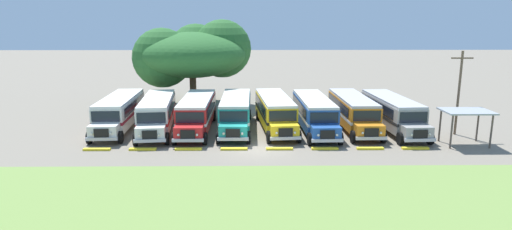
% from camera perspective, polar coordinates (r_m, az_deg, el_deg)
% --- Properties ---
extents(ground_plane, '(220.00, 220.00, 0.00)m').
position_cam_1_polar(ground_plane, '(32.44, 0.10, -4.53)').
color(ground_plane, slate).
extents(foreground_grass_strip, '(80.00, 11.97, 0.01)m').
position_cam_1_polar(foreground_grass_strip, '(23.25, 0.42, -11.57)').
color(foreground_grass_strip, olive).
rests_on(foreground_grass_strip, ground_plane).
extents(parked_bus_slot_0, '(3.13, 10.90, 2.82)m').
position_cam_1_polar(parked_bus_slot_0, '(40.10, -17.57, 0.50)').
color(parked_bus_slot_0, silver).
rests_on(parked_bus_slot_0, ground_plane).
extents(parked_bus_slot_1, '(3.68, 10.99, 2.82)m').
position_cam_1_polar(parked_bus_slot_1, '(38.70, -12.90, 0.36)').
color(parked_bus_slot_1, silver).
rests_on(parked_bus_slot_1, ground_plane).
extents(parked_bus_slot_2, '(2.69, 10.84, 2.82)m').
position_cam_1_polar(parked_bus_slot_2, '(38.22, -7.81, 0.41)').
color(parked_bus_slot_2, red).
rests_on(parked_bus_slot_2, ground_plane).
extents(parked_bus_slot_3, '(2.72, 10.84, 2.82)m').
position_cam_1_polar(parked_bus_slot_3, '(38.27, -2.69, 0.53)').
color(parked_bus_slot_3, teal).
rests_on(parked_bus_slot_3, ground_plane).
extents(parked_bus_slot_4, '(3.51, 10.97, 2.82)m').
position_cam_1_polar(parked_bus_slot_4, '(38.44, 2.52, 0.58)').
color(parked_bus_slot_4, yellow).
rests_on(parked_bus_slot_4, ground_plane).
extents(parked_bus_slot_5, '(3.00, 10.88, 2.82)m').
position_cam_1_polar(parked_bus_slot_5, '(38.15, 7.68, 0.39)').
color(parked_bus_slot_5, '#23519E').
rests_on(parked_bus_slot_5, ground_plane).
extents(parked_bus_slot_6, '(2.87, 10.86, 2.82)m').
position_cam_1_polar(parked_bus_slot_6, '(39.38, 12.68, 0.57)').
color(parked_bus_slot_6, orange).
rests_on(parked_bus_slot_6, ground_plane).
extents(parked_bus_slot_7, '(3.22, 10.92, 2.82)m').
position_cam_1_polar(parked_bus_slot_7, '(39.77, 17.52, 0.41)').
color(parked_bus_slot_7, '#9E9993').
rests_on(parked_bus_slot_7, ground_plane).
extents(curb_wheelstop_0, '(2.00, 0.36, 0.15)m').
position_cam_1_polar(curb_wheelstop_0, '(34.25, -20.25, -4.27)').
color(curb_wheelstop_0, yellow).
rests_on(curb_wheelstop_0, ground_plane).
extents(curb_wheelstop_1, '(2.00, 0.36, 0.15)m').
position_cam_1_polar(curb_wheelstop_1, '(33.27, -14.72, -4.38)').
color(curb_wheelstop_1, yellow).
rests_on(curb_wheelstop_1, ground_plane).
extents(curb_wheelstop_2, '(2.00, 0.36, 0.15)m').
position_cam_1_polar(curb_wheelstop_2, '(32.61, -8.91, -4.46)').
color(curb_wheelstop_2, yellow).
rests_on(curb_wheelstop_2, ground_plane).
extents(curb_wheelstop_3, '(2.00, 0.36, 0.15)m').
position_cam_1_polar(curb_wheelstop_3, '(32.30, -2.92, -4.48)').
color(curb_wheelstop_3, yellow).
rests_on(curb_wheelstop_3, ground_plane).
extents(curb_wheelstop_4, '(2.00, 0.36, 0.15)m').
position_cam_1_polar(curb_wheelstop_4, '(32.35, 3.12, -4.46)').
color(curb_wheelstop_4, yellow).
rests_on(curb_wheelstop_4, ground_plane).
extents(curb_wheelstop_5, '(2.00, 0.36, 0.15)m').
position_cam_1_polar(curb_wheelstop_5, '(32.74, 9.07, -4.39)').
color(curb_wheelstop_5, yellow).
rests_on(curb_wheelstop_5, ground_plane).
extents(curb_wheelstop_6, '(2.00, 0.36, 0.15)m').
position_cam_1_polar(curb_wheelstop_6, '(33.48, 14.82, -4.28)').
color(curb_wheelstop_6, yellow).
rests_on(curb_wheelstop_6, ground_plane).
extents(curb_wheelstop_7, '(2.00, 0.36, 0.15)m').
position_cam_1_polar(curb_wheelstop_7, '(34.54, 20.27, -4.14)').
color(curb_wheelstop_7, yellow).
rests_on(curb_wheelstop_7, ground_plane).
extents(broad_shade_tree, '(12.71, 12.75, 9.57)m').
position_cam_1_polar(broad_shade_tree, '(48.83, -8.26, 8.04)').
color(broad_shade_tree, brown).
rests_on(broad_shade_tree, ground_plane).
extents(utility_pole, '(1.80, 0.20, 7.03)m').
position_cam_1_polar(utility_pole, '(39.59, 25.20, 2.96)').
color(utility_pole, brown).
rests_on(utility_pole, ground_plane).
extents(waiting_shelter, '(3.60, 2.60, 2.72)m').
position_cam_1_polar(waiting_shelter, '(36.72, 26.02, 0.14)').
color(waiting_shelter, brown).
rests_on(waiting_shelter, ground_plane).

